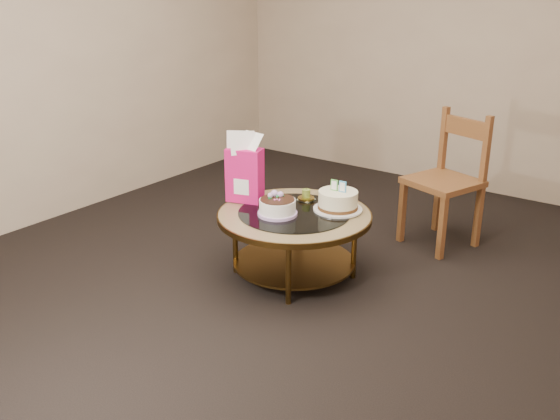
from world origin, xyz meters
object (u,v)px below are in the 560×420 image
Objects in this scene: decorated_cake at (277,208)px; gift_bag at (245,168)px; dining_chair at (447,179)px; cream_cake at (338,201)px; coffee_table at (294,223)px.

gift_bag reaches higher than decorated_cake.
dining_chair reaches higher than decorated_cake.
dining_chair is (0.65, 1.23, -0.00)m from decorated_cake.
dining_chair reaches higher than gift_bag.
cream_cake is 0.67m from gift_bag.
cream_cake is at bearing -93.46° from dining_chair.
dining_chair is at bearing 62.13° from coffee_table.
coffee_table is 0.51m from gift_bag.
coffee_table is at bearing -141.14° from cream_cake.
cream_cake is 0.33× the size of dining_chair.
gift_bag is 0.48× the size of dining_chair.
cream_cake is 0.68× the size of gift_bag.
dining_chair reaches higher than cream_cake.
dining_chair is at bearing 32.16° from gift_bag.
coffee_table is 2.14× the size of gift_bag.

